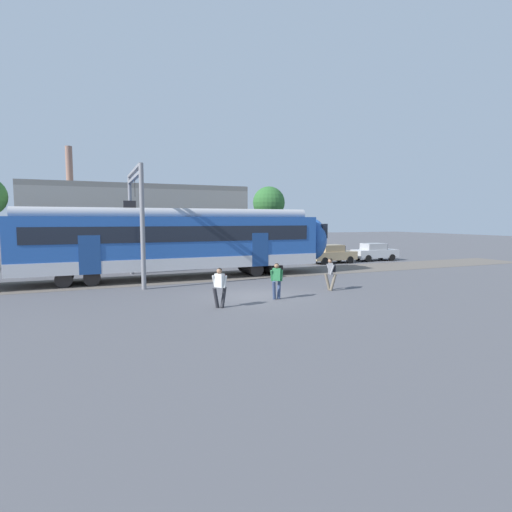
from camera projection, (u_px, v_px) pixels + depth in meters
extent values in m
plane|color=#515156|center=(257.00, 296.00, 18.99)|extent=(160.00, 160.00, 0.00)
cube|color=silver|center=(177.00, 262.00, 24.61)|extent=(18.00, 3.06, 0.70)
cube|color=#2351A3|center=(176.00, 236.00, 24.47)|extent=(18.00, 3.00, 2.40)
cube|color=black|center=(182.00, 234.00, 23.06)|extent=(16.56, 0.03, 0.90)
cube|color=navy|center=(260.00, 250.00, 25.04)|extent=(1.10, 0.04, 2.10)
cube|color=navy|center=(90.00, 255.00, 21.25)|extent=(1.10, 0.04, 2.10)
cylinder|color=#A4A4A9|center=(176.00, 214.00, 24.34)|extent=(17.64, 0.70, 0.70)
cube|color=black|center=(130.00, 204.00, 23.26)|extent=(0.70, 0.12, 0.40)
cylinder|color=black|center=(269.00, 267.00, 27.07)|extent=(0.90, 2.40, 0.90)
cylinder|color=black|center=(250.00, 268.00, 26.53)|extent=(0.90, 2.40, 0.90)
cylinder|color=black|center=(92.00, 275.00, 22.80)|extent=(0.90, 2.40, 0.90)
cylinder|color=black|center=(65.00, 277.00, 22.26)|extent=(0.90, 2.40, 0.90)
ellipsoid|color=#2351A3|center=(312.00, 239.00, 28.16)|extent=(1.80, 2.85, 2.95)
cube|color=black|center=(316.00, 231.00, 28.24)|extent=(0.40, 2.40, 1.00)
cylinder|color=#28282D|center=(216.00, 298.00, 16.35)|extent=(0.37, 0.33, 0.87)
cylinder|color=#28282D|center=(224.00, 297.00, 16.50)|extent=(0.37, 0.33, 0.87)
cube|color=silver|center=(220.00, 280.00, 16.36)|extent=(0.41, 0.43, 0.56)
cylinder|color=silver|center=(225.00, 282.00, 16.32)|extent=(0.25, 0.22, 0.52)
cylinder|color=silver|center=(214.00, 281.00, 16.40)|extent=(0.25, 0.22, 0.52)
sphere|color=#9E7051|center=(219.00, 271.00, 16.31)|extent=(0.22, 0.22, 0.22)
sphere|color=black|center=(220.00, 270.00, 16.32)|extent=(0.20, 0.20, 0.20)
cube|color=maroon|center=(222.00, 279.00, 16.51)|extent=(0.30, 0.32, 0.40)
cylinder|color=navy|center=(274.00, 290.00, 18.10)|extent=(0.32, 0.38, 0.87)
cylinder|color=navy|center=(279.00, 289.00, 18.33)|extent=(0.32, 0.38, 0.87)
cube|color=#2D7F47|center=(277.00, 274.00, 18.15)|extent=(0.43, 0.40, 0.56)
cylinder|color=#2D7F47|center=(282.00, 275.00, 18.19)|extent=(0.21, 0.25, 0.52)
cylinder|color=#2D7F47|center=(272.00, 276.00, 18.12)|extent=(0.21, 0.25, 0.52)
sphere|color=brown|center=(277.00, 266.00, 18.10)|extent=(0.22, 0.22, 0.22)
sphere|color=black|center=(277.00, 265.00, 18.11)|extent=(0.20, 0.20, 0.20)
cylinder|color=#6B6051|center=(327.00, 282.00, 20.59)|extent=(0.38, 0.31, 0.87)
cylinder|color=#6B6051|center=(333.00, 282.00, 20.37)|extent=(0.38, 0.31, 0.87)
cube|color=gray|center=(330.00, 268.00, 20.41)|extent=(0.39, 0.43, 0.56)
cylinder|color=gray|center=(332.00, 270.00, 20.19)|extent=(0.26, 0.21, 0.52)
cylinder|color=gray|center=(329.00, 269.00, 20.65)|extent=(0.26, 0.21, 0.52)
sphere|color=#9E7051|center=(330.00, 261.00, 20.38)|extent=(0.22, 0.22, 0.22)
sphere|color=black|center=(331.00, 260.00, 20.38)|extent=(0.20, 0.20, 0.20)
cube|color=black|center=(334.00, 268.00, 20.38)|extent=(0.28, 0.32, 0.40)
cube|color=tan|center=(332.00, 255.00, 33.38)|extent=(4.03, 1.70, 0.68)
cube|color=#9D8662|center=(331.00, 248.00, 33.27)|extent=(1.92, 1.47, 0.56)
cube|color=black|center=(340.00, 248.00, 33.65)|extent=(0.14, 1.37, 0.48)
cylinder|color=black|center=(339.00, 258.00, 34.62)|extent=(0.60, 0.21, 0.60)
cylinder|color=black|center=(350.00, 260.00, 33.19)|extent=(0.60, 0.21, 0.60)
cylinder|color=black|center=(314.00, 259.00, 33.63)|extent=(0.60, 0.21, 0.60)
cylinder|color=black|center=(325.00, 261.00, 32.21)|extent=(0.60, 0.21, 0.60)
cube|color=#B7BABF|center=(375.00, 253.00, 35.47)|extent=(4.08, 1.84, 0.68)
cube|color=#A1A3A8|center=(373.00, 246.00, 35.36)|extent=(1.97, 1.54, 0.56)
cube|color=black|center=(382.00, 247.00, 35.68)|extent=(0.19, 1.37, 0.48)
cylinder|color=black|center=(381.00, 256.00, 36.64)|extent=(0.61, 0.23, 0.60)
cylinder|color=black|center=(392.00, 258.00, 35.18)|extent=(0.61, 0.23, 0.60)
cylinder|color=black|center=(358.00, 257.00, 35.81)|extent=(0.61, 0.23, 0.60)
cylinder|color=black|center=(368.00, 258.00, 34.35)|extent=(0.61, 0.23, 0.60)
cylinder|color=gray|center=(143.00, 227.00, 20.56)|extent=(0.24, 0.24, 6.50)
cylinder|color=gray|center=(131.00, 225.00, 26.44)|extent=(0.24, 0.24, 6.50)
cube|color=gray|center=(134.00, 171.00, 23.21)|extent=(0.20, 6.40, 0.16)
cube|color=gray|center=(135.00, 178.00, 23.24)|extent=(0.20, 6.40, 0.16)
cylinder|color=black|center=(135.00, 188.00, 23.30)|extent=(0.03, 0.03, 1.00)
cube|color=gray|center=(140.00, 227.00, 32.81)|extent=(17.06, 5.00, 6.00)
cube|color=gray|center=(139.00, 188.00, 32.52)|extent=(17.06, 5.00, 0.40)
cylinder|color=#8C6656|center=(69.00, 168.00, 30.43)|extent=(0.50, 0.50, 3.20)
cylinder|color=brown|center=(269.00, 235.00, 39.47)|extent=(0.32, 0.32, 4.21)
sphere|color=#2D662D|center=(269.00, 203.00, 39.18)|extent=(3.15, 3.15, 3.15)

